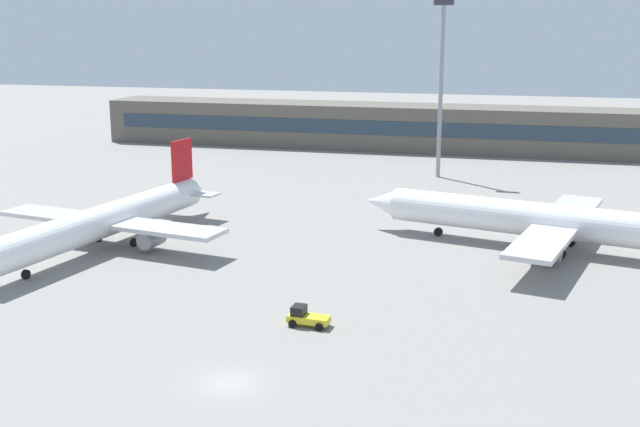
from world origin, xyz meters
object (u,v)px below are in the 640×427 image
Objects in this scene: baggage_tug_yellow at (306,317)px; floodlight_tower_west at (441,77)px; airplane_near at (102,222)px; airplane_mid at (547,221)px.

baggage_tug_yellow is 0.13× the size of floodlight_tower_west.
baggage_tug_yellow is at bearing -93.15° from floodlight_tower_west.
airplane_near reaches higher than baggage_tug_yellow.
airplane_near is 33.63m from baggage_tug_yellow.
airplane_mid is at bearing 55.09° from baggage_tug_yellow.
floodlight_tower_west reaches higher than airplane_mid.
baggage_tug_yellow is (28.86, -17.10, -2.39)m from airplane_near.
airplane_near is 50.78m from airplane_mid.
floodlight_tower_west reaches higher than airplane_near.
airplane_near is at bearing 149.35° from baggage_tug_yellow.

